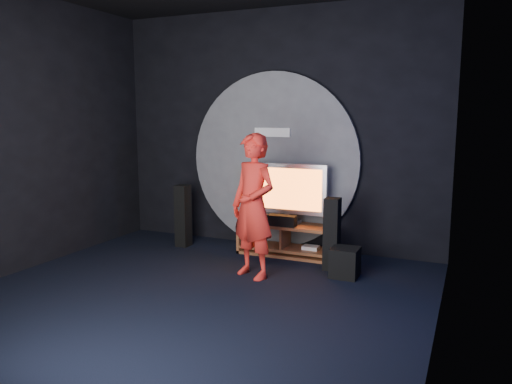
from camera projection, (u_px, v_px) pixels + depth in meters
floor at (189, 300)px, 5.40m from camera, size 5.00×5.00×0.00m
back_wall at (275, 130)px, 7.38m from camera, size 5.00×0.04×3.50m
left_wall at (11, 134)px, 6.11m from camera, size 0.04×5.00×3.50m
right_wall at (445, 143)px, 4.13m from camera, size 0.04×5.00×3.50m
wall_disc_panel at (273, 161)px, 7.40m from camera, size 2.60×0.11×2.60m
media_console at (286, 241)px, 7.08m from camera, size 1.33×0.45×0.45m
tv at (287, 191)px, 7.03m from camera, size 1.15×0.22×0.85m
center_speaker at (282, 221)px, 6.91m from camera, size 0.40×0.15×0.15m
remote at (262, 223)px, 7.06m from camera, size 0.18×0.05×0.02m
tower_speaker_left at (183, 216)px, 7.52m from camera, size 0.19×0.21×0.93m
tower_speaker_right at (332, 234)px, 6.38m from camera, size 0.19×0.21×0.93m
subwoofer at (345, 262)px, 6.13m from camera, size 0.33×0.33×0.37m
player at (253, 206)px, 6.04m from camera, size 0.75×0.63×1.77m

